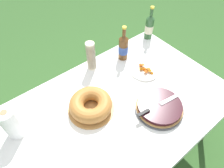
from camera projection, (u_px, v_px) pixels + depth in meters
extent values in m
plane|color=#335B28|center=(115.00, 149.00, 1.99)|extent=(16.00, 16.00, 0.00)
cube|color=brown|center=(116.00, 108.00, 1.43)|extent=(1.65, 1.04, 0.03)
cylinder|color=brown|center=(213.00, 120.00, 1.80)|extent=(0.06, 0.06, 0.71)
cylinder|color=brown|center=(8.00, 146.00, 1.64)|extent=(0.06, 0.06, 0.71)
cylinder|color=brown|center=(142.00, 65.00, 2.26)|extent=(0.06, 0.06, 0.71)
cube|color=white|center=(116.00, 107.00, 1.42)|extent=(1.66, 1.05, 0.00)
cube|color=white|center=(171.00, 168.00, 1.19)|extent=(1.66, 0.00, 0.10)
cube|color=white|center=(78.00, 71.00, 1.72)|extent=(1.66, 0.00, 0.10)
cube|color=white|center=(187.00, 62.00, 1.80)|extent=(0.00, 1.05, 0.10)
cylinder|color=#38383D|center=(159.00, 108.00, 1.40)|extent=(0.34, 0.34, 0.02)
cylinder|color=#B78447|center=(159.00, 107.00, 1.38)|extent=(0.33, 0.33, 0.01)
cylinder|color=black|center=(160.00, 106.00, 1.37)|extent=(0.31, 0.31, 0.03)
cube|color=silver|center=(171.00, 99.00, 1.39)|extent=(0.19, 0.05, 0.00)
cube|color=black|center=(144.00, 113.00, 1.31)|extent=(0.09, 0.03, 0.01)
cylinder|color=#B78447|center=(91.00, 109.00, 1.40)|extent=(0.33, 0.33, 0.01)
torus|color=#AD7033|center=(91.00, 104.00, 1.36)|extent=(0.30, 0.30, 0.10)
cylinder|color=beige|center=(92.00, 63.00, 1.64)|extent=(0.07, 0.07, 0.09)
cylinder|color=beige|center=(92.00, 62.00, 1.63)|extent=(0.07, 0.07, 0.09)
cylinder|color=beige|center=(92.00, 61.00, 1.62)|extent=(0.07, 0.07, 0.09)
cylinder|color=beige|center=(91.00, 60.00, 1.61)|extent=(0.07, 0.07, 0.09)
cylinder|color=beige|center=(91.00, 59.00, 1.60)|extent=(0.07, 0.07, 0.09)
cylinder|color=beige|center=(91.00, 57.00, 1.59)|extent=(0.07, 0.07, 0.09)
cylinder|color=beige|center=(91.00, 56.00, 1.58)|extent=(0.07, 0.07, 0.09)
cylinder|color=beige|center=(91.00, 55.00, 1.57)|extent=(0.07, 0.07, 0.09)
cylinder|color=beige|center=(91.00, 54.00, 1.56)|extent=(0.07, 0.07, 0.09)
cylinder|color=beige|center=(91.00, 52.00, 1.55)|extent=(0.07, 0.07, 0.09)
cylinder|color=beige|center=(90.00, 51.00, 1.54)|extent=(0.07, 0.07, 0.09)
cylinder|color=beige|center=(90.00, 50.00, 1.53)|extent=(0.07, 0.07, 0.09)
cylinder|color=beige|center=(90.00, 48.00, 1.52)|extent=(0.07, 0.07, 0.10)
torus|color=beige|center=(90.00, 43.00, 1.48)|extent=(0.07, 0.07, 0.01)
cylinder|color=#2D562D|center=(149.00, 28.00, 1.87)|extent=(0.08, 0.08, 0.20)
cylinder|color=beige|center=(149.00, 29.00, 1.87)|extent=(0.08, 0.08, 0.08)
cone|color=#2D562D|center=(151.00, 17.00, 1.78)|extent=(0.08, 0.08, 0.04)
cylinder|color=#2D562D|center=(152.00, 12.00, 1.74)|extent=(0.03, 0.03, 0.06)
cylinder|color=gold|center=(152.00, 7.00, 1.71)|extent=(0.03, 0.03, 0.02)
cylinder|color=brown|center=(123.00, 49.00, 1.68)|extent=(0.08, 0.08, 0.20)
cylinder|color=#334C93|center=(123.00, 49.00, 1.68)|extent=(0.08, 0.08, 0.07)
cone|color=brown|center=(124.00, 37.00, 1.59)|extent=(0.08, 0.08, 0.04)
cylinder|color=brown|center=(124.00, 32.00, 1.55)|extent=(0.03, 0.03, 0.06)
cylinder|color=gold|center=(124.00, 28.00, 1.52)|extent=(0.03, 0.03, 0.02)
cylinder|color=white|center=(144.00, 71.00, 1.64)|extent=(0.24, 0.24, 0.01)
torus|color=white|center=(144.00, 70.00, 1.63)|extent=(0.23, 0.23, 0.01)
cone|color=#BB5E17|center=(143.00, 64.00, 1.65)|extent=(0.06, 0.05, 0.05)
cone|color=#A9601D|center=(148.00, 69.00, 1.63)|extent=(0.04, 0.05, 0.04)
cone|color=#B55F0D|center=(142.00, 68.00, 1.62)|extent=(0.05, 0.05, 0.02)
cone|color=#BD6720|center=(147.00, 69.00, 1.61)|extent=(0.05, 0.05, 0.03)
cone|color=#C57714|center=(150.00, 70.00, 1.61)|extent=(0.03, 0.04, 0.03)
cone|color=#D05A0F|center=(144.00, 69.00, 1.63)|extent=(0.04, 0.04, 0.04)
cone|color=#BE610F|center=(152.00, 72.00, 1.61)|extent=(0.04, 0.03, 0.02)
cone|color=#C75B1B|center=(141.00, 65.00, 1.65)|extent=(0.05, 0.05, 0.04)
cone|color=#CE591C|center=(146.00, 71.00, 1.60)|extent=(0.05, 0.05, 0.04)
cylinder|color=white|center=(12.00, 123.00, 1.20)|extent=(0.11, 0.11, 0.24)
cylinder|color=#9E7A56|center=(3.00, 112.00, 1.11)|extent=(0.04, 0.04, 0.00)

